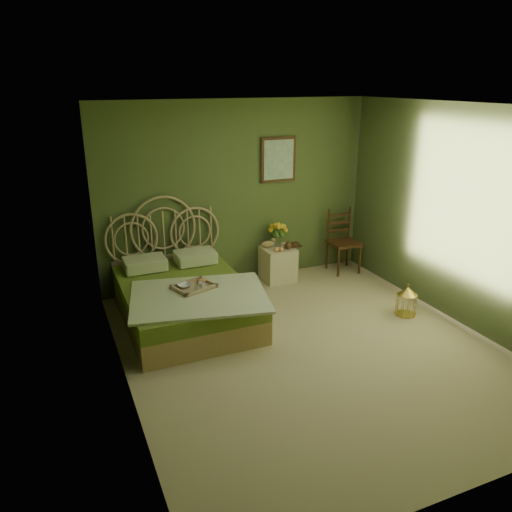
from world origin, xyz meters
name	(u,v)px	position (x,y,z in m)	size (l,w,h in m)	color
floor	(311,348)	(0.00, 0.00, 0.00)	(4.50, 4.50, 0.00)	tan
ceiling	(321,106)	(0.00, 0.00, 2.60)	(4.50, 4.50, 0.00)	silver
wall_back	(237,194)	(0.00, 2.25, 1.30)	(4.00, 4.00, 0.00)	#4E5E31
wall_left	(118,264)	(-2.00, 0.00, 1.30)	(4.50, 4.50, 0.00)	#4E5E31
wall_right	(464,217)	(2.00, 0.00, 1.30)	(4.50, 4.50, 0.00)	#4E5E31
wall_art	(278,160)	(0.63, 2.22, 1.75)	(0.54, 0.04, 0.64)	#38240F
bed	(184,297)	(-1.10, 1.27, 0.30)	(1.74, 2.20, 1.36)	tan
nightstand	(278,258)	(0.53, 2.00, 0.34)	(0.46, 0.46, 0.93)	beige
chair	(342,237)	(1.61, 1.98, 0.54)	(0.45, 0.45, 0.97)	#38240F
birdcage	(406,301)	(1.52, 0.27, 0.18)	(0.25, 0.25, 0.38)	#B6923A
book_lower	(288,245)	(0.71, 2.00, 0.51)	(0.18, 0.24, 0.02)	#381E0F
book_upper	(288,244)	(0.71, 2.00, 0.53)	(0.15, 0.21, 0.02)	#472819
cereal_bowl	(184,286)	(-1.14, 1.04, 0.55)	(0.16, 0.16, 0.04)	white
coffee_cup	(202,285)	(-0.96, 0.93, 0.56)	(0.08, 0.08, 0.07)	white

